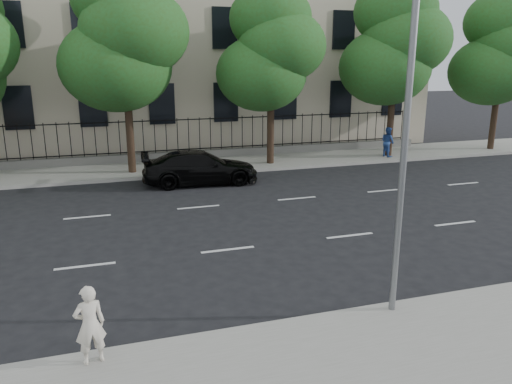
% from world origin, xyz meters
% --- Properties ---
extents(ground, '(120.00, 120.00, 0.00)m').
position_xyz_m(ground, '(0.00, 0.00, 0.00)').
color(ground, black).
rests_on(ground, ground).
extents(near_sidewalk, '(60.00, 4.00, 0.15)m').
position_xyz_m(near_sidewalk, '(0.00, -4.00, 0.07)').
color(near_sidewalk, gray).
rests_on(near_sidewalk, ground).
extents(far_sidewalk, '(60.00, 4.00, 0.15)m').
position_xyz_m(far_sidewalk, '(0.00, 14.00, 0.07)').
color(far_sidewalk, gray).
rests_on(far_sidewalk, ground).
extents(lane_markings, '(49.60, 4.62, 0.01)m').
position_xyz_m(lane_markings, '(0.00, 4.75, 0.01)').
color(lane_markings, silver).
rests_on(lane_markings, ground).
extents(iron_fence, '(30.00, 0.50, 2.20)m').
position_xyz_m(iron_fence, '(0.00, 15.70, 0.65)').
color(iron_fence, slate).
rests_on(iron_fence, far_sidewalk).
extents(street_light, '(0.25, 3.32, 8.05)m').
position_xyz_m(street_light, '(2.50, -1.77, 5.15)').
color(street_light, slate).
rests_on(street_light, near_sidewalk).
extents(tree_c, '(5.89, 5.50, 9.80)m').
position_xyz_m(tree_c, '(-1.96, 13.36, 6.41)').
color(tree_c, '#382619').
rests_on(tree_c, far_sidewalk).
extents(tree_d, '(5.34, 4.94, 8.84)m').
position_xyz_m(tree_d, '(5.04, 13.36, 5.84)').
color(tree_d, '#382619').
rests_on(tree_d, far_sidewalk).
extents(tree_e, '(5.71, 5.31, 9.46)m').
position_xyz_m(tree_e, '(12.04, 13.36, 6.20)').
color(tree_e, '#382619').
rests_on(tree_e, far_sidewalk).
extents(tree_f, '(5.52, 5.12, 9.01)m').
position_xyz_m(tree_f, '(19.04, 13.36, 5.88)').
color(tree_f, '#382619').
rests_on(tree_f, far_sidewalk).
extents(black_sedan, '(5.23, 2.43, 1.48)m').
position_xyz_m(black_sedan, '(0.79, 10.56, 0.74)').
color(black_sedan, black).
rests_on(black_sedan, ground).
extents(woman_near, '(0.61, 0.47, 1.50)m').
position_xyz_m(woman_near, '(-3.76, -2.40, 0.90)').
color(woman_near, silver).
rests_on(woman_near, near_sidewalk).
extents(pedestrian_far, '(0.75, 0.89, 1.64)m').
position_xyz_m(pedestrian_far, '(11.74, 12.92, 0.97)').
color(pedestrian_far, '#28478D').
rests_on(pedestrian_far, far_sidewalk).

